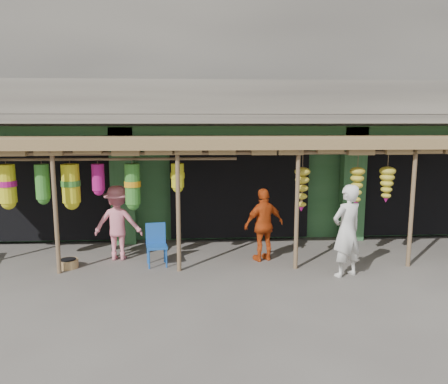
{
  "coord_description": "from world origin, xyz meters",
  "views": [
    {
      "loc": [
        -1.09,
        -9.13,
        3.14
      ],
      "look_at": [
        -0.47,
        1.0,
        1.49
      ],
      "focal_mm": 35.0,
      "sensor_mm": 36.0,
      "label": 1
    }
  ],
  "objects": [
    {
      "name": "awning",
      "position": [
        -0.17,
        0.8,
        2.57
      ],
      "size": [
        14.0,
        2.7,
        2.79
      ],
      "color": "brown",
      "rests_on": "ground"
    },
    {
      "name": "person_shopper",
      "position": [
        -2.92,
        0.7,
        0.85
      ],
      "size": [
        1.14,
        0.71,
        1.71
      ],
      "primitive_type": "imported",
      "rotation": [
        0.0,
        0.0,
        3.07
      ],
      "color": "pink",
      "rests_on": "ground"
    },
    {
      "name": "person_front",
      "position": [
        1.91,
        -0.71,
        0.95
      ],
      "size": [
        0.82,
        0.7,
        1.9
      ],
      "primitive_type": "imported",
      "rotation": [
        0.0,
        0.0,
        3.57
      ],
      "color": "silver",
      "rests_on": "ground"
    },
    {
      "name": "building",
      "position": [
        -0.0,
        4.87,
        3.37
      ],
      "size": [
        16.4,
        6.8,
        7.0
      ],
      "color": "gray",
      "rests_on": "ground"
    },
    {
      "name": "blue_chair",
      "position": [
        -2.02,
        0.26,
        0.51
      ],
      "size": [
        0.51,
        0.52,
        0.92
      ],
      "rotation": [
        0.0,
        0.0,
        0.18
      ],
      "color": "#194FA5",
      "rests_on": "ground"
    },
    {
      "name": "basket_left",
      "position": [
        -3.92,
        0.14,
        0.09
      ],
      "size": [
        0.46,
        0.46,
        0.18
      ],
      "primitive_type": "cylinder",
      "rotation": [
        0.0,
        0.0,
        -0.05
      ],
      "color": "olive",
      "rests_on": "ground"
    },
    {
      "name": "person_vendor",
      "position": [
        0.4,
        0.41,
        0.83
      ],
      "size": [
        1.05,
        0.74,
        1.66
      ],
      "primitive_type": "imported",
      "rotation": [
        0.0,
        0.0,
        3.52
      ],
      "color": "#C04212",
      "rests_on": "ground"
    },
    {
      "name": "ground",
      "position": [
        0.0,
        0.0,
        0.0
      ],
      "size": [
        80.0,
        80.0,
        0.0
      ],
      "primitive_type": "plane",
      "color": "#514C47",
      "rests_on": "ground"
    }
  ]
}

